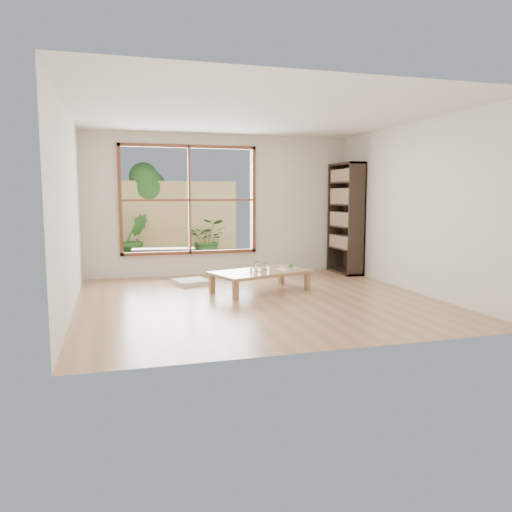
% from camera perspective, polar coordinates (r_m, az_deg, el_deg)
% --- Properties ---
extents(ground, '(5.00, 5.00, 0.00)m').
position_cam_1_polar(ground, '(7.22, 0.15, -4.94)').
color(ground, tan).
rests_on(ground, ground).
extents(low_table, '(1.66, 1.25, 0.32)m').
position_cam_1_polar(low_table, '(7.73, 0.50, -2.00)').
color(low_table, '#966848').
rests_on(low_table, ground).
extents(floor_cushion, '(0.63, 0.63, 0.08)m').
position_cam_1_polar(floor_cushion, '(8.48, -7.43, -2.95)').
color(floor_cushion, beige).
rests_on(floor_cushion, ground).
extents(bookshelf, '(0.33, 0.94, 2.09)m').
position_cam_1_polar(bookshelf, '(9.69, 10.22, 4.24)').
color(bookshelf, black).
rests_on(bookshelf, ground).
extents(glass_tall, '(0.09, 0.09, 0.16)m').
position_cam_1_polar(glass_tall, '(7.65, 0.20, -1.21)').
color(glass_tall, silver).
rests_on(glass_tall, low_table).
extents(glass_mid, '(0.08, 0.08, 0.11)m').
position_cam_1_polar(glass_mid, '(7.85, 1.22, -1.17)').
color(glass_mid, silver).
rests_on(glass_mid, low_table).
extents(glass_short, '(0.08, 0.08, 0.10)m').
position_cam_1_polar(glass_short, '(7.92, 0.09, -1.15)').
color(glass_short, silver).
rests_on(glass_short, low_table).
extents(glass_small, '(0.07, 0.07, 0.08)m').
position_cam_1_polar(glass_small, '(7.63, -0.45, -1.51)').
color(glass_small, silver).
rests_on(glass_small, low_table).
extents(food_tray, '(0.33, 0.29, 0.09)m').
position_cam_1_polar(food_tray, '(7.91, 3.64, -1.37)').
color(food_tray, white).
rests_on(food_tray, low_table).
extents(deck, '(2.80, 2.00, 0.05)m').
position_cam_1_polar(deck, '(10.54, -8.42, -1.23)').
color(deck, '#332B25').
rests_on(deck, ground).
extents(garden_bench, '(1.28, 0.50, 0.39)m').
position_cam_1_polar(garden_bench, '(10.25, -10.54, 0.52)').
color(garden_bench, black).
rests_on(garden_bench, deck).
extents(bamboo_fence, '(2.80, 0.06, 1.80)m').
position_cam_1_polar(bamboo_fence, '(11.44, -9.18, 3.93)').
color(bamboo_fence, tan).
rests_on(bamboo_fence, ground).
extents(shrub_right, '(1.00, 0.93, 0.94)m').
position_cam_1_polar(shrub_right, '(11.40, -5.48, 1.93)').
color(shrub_right, '#255820').
rests_on(shrub_right, deck).
extents(shrub_left, '(0.71, 0.64, 1.08)m').
position_cam_1_polar(shrub_left, '(10.97, -13.70, 1.93)').
color(shrub_left, '#255820').
rests_on(shrub_left, deck).
extents(garden_tree, '(1.04, 0.85, 2.22)m').
position_cam_1_polar(garden_tree, '(11.67, -12.76, 7.48)').
color(garden_tree, '#4C3D2D').
rests_on(garden_tree, ground).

